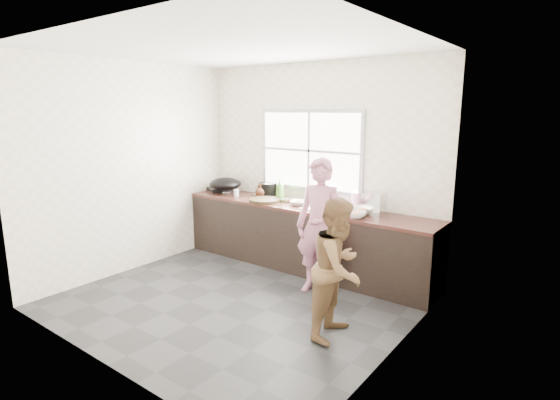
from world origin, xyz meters
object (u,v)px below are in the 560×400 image
Objects in this scene: bottle_brown_short at (260,191)px; burner at (220,189)px; dish_rack at (369,203)px; pot_lid_right at (262,194)px; glass_jar at (236,193)px; wok at (225,184)px; black_pot at (267,189)px; bowl_held at (317,209)px; cutting_board at (265,200)px; person_side at (339,268)px; bowl_crabs at (355,215)px; bottle_green at (280,189)px; bottle_brown_tall at (261,189)px; pot_lid_left at (227,191)px; woman at (320,231)px; plate_food at (261,200)px; bowl_mince at (299,203)px.

bottle_brown_short reaches higher than burner.
pot_lid_right is (-1.79, 0.17, -0.13)m from dish_rack.
glass_jar is 0.22× the size of wok.
black_pot is 1.03× the size of pot_lid_right.
cutting_board is at bearing 175.03° from bowl_held.
dish_rack is (2.28, 0.09, -0.01)m from wok.
bowl_crabs is at bearing 15.17° from person_side.
burner is (-0.55, 0.21, -0.02)m from glass_jar.
bottle_brown_short is 0.58m from wok.
bottle_green is 1.20× the size of pot_lid_right.
glass_jar is (-0.29, -0.19, -0.03)m from bottle_brown_short.
person_side reaches higher than bottle_brown_tall.
pot_lid_right is at bearing 180.00° from black_pot.
black_pot is 0.72m from pot_lid_left.
cutting_board is 0.50m from pot_lid_right.
bottle_green is at bearing -16.71° from bottle_brown_tall.
woman is 6.46× the size of pot_lid_left.
black_pot is 0.39m from plate_food.
plate_food is 0.77m from wok.
person_side is at bearing -79.61° from dish_rack.
bottle_green reaches higher than bottle_brown_short.
woman is at bearing -39.43° from bowl_mince.
wok reaches higher than bottle_brown_short.
woman is 4.02× the size of burner.
dish_rack is (1.72, -0.03, 0.05)m from bottle_brown_short.
dish_rack is at bearing 6.44° from plate_food.
bowl_mince is at bearing 13.19° from cutting_board.
plate_food is at bearing -50.99° from bottle_brown_tall.
person_side is at bearing -38.73° from bottle_green.
bowl_crabs is 1.00× the size of bowl_held.
glass_jar is at bearing -21.03° from burner.
pot_lid_left is (-0.59, -0.11, -0.09)m from bottle_brown_tall.
black_pot is 1.20× the size of plate_food.
bowl_crabs reaches higher than cutting_board.
pot_lid_right is at bearing 27.44° from wok.
cutting_board is (-1.80, 1.15, 0.22)m from person_side.
bowl_mince is 0.95× the size of pot_lid_right.
glass_jar is at bearing 58.30° from person_side.
burner is (-0.86, -0.11, -0.07)m from black_pot.
pot_lid_left is at bearing 169.79° from bowl_held.
bowl_mince is at bearing -5.47° from pot_lid_left.
pot_lid_left is (-1.03, 0.02, -0.15)m from bottle_green.
bottle_brown_tall is 0.72× the size of pot_lid_right.
woman is 0.45m from bowl_held.
bowl_mince is 0.77m from bottle_brown_short.
woman is at bearing -14.85° from wok.
black_pot is (-0.24, 0.36, 0.07)m from cutting_board.
pot_lid_left is at bearing 151.32° from glass_jar.
cutting_board is 1.19× the size of dish_rack.
pot_lid_right is at bearing 10.17° from pot_lid_left.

